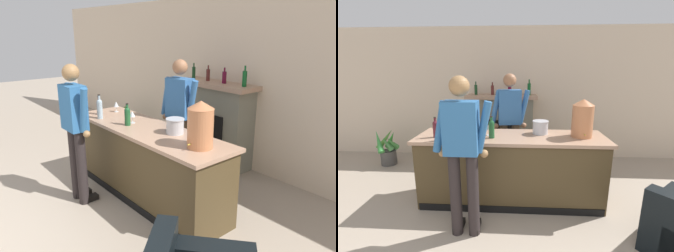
{
  "view_description": "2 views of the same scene",
  "coord_description": "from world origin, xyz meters",
  "views": [
    {
      "loc": [
        3.36,
        0.37,
        2.22
      ],
      "look_at": [
        -0.06,
        3.21,
        0.89
      ],
      "focal_mm": 35.0,
      "sensor_mm": 36.0,
      "label": 1
    },
    {
      "loc": [
        0.17,
        -0.25,
        1.85
      ],
      "look_at": [
        -0.03,
        3.18,
        1.02
      ],
      "focal_mm": 24.0,
      "sensor_mm": 36.0,
      "label": 2
    }
  ],
  "objects": [
    {
      "name": "wall_back_panel",
      "position": [
        0.0,
        4.61,
        1.38
      ],
      "size": [
        12.0,
        0.07,
        2.75
      ],
      "color": "beige",
      "rests_on": "ground_plane"
    },
    {
      "name": "bar_counter",
      "position": [
        0.06,
        2.74,
        0.5
      ],
      "size": [
        2.6,
        0.75,
        0.99
      ],
      "color": "#483921",
      "rests_on": "ground_plane"
    },
    {
      "name": "fireplace_stone",
      "position": [
        -0.19,
        4.35,
        0.71
      ],
      "size": [
        1.43,
        0.52,
        1.7
      ],
      "color": "slate",
      "rests_on": "ground_plane"
    },
    {
      "name": "potted_plant_corner",
      "position": [
        -2.48,
        3.9,
        0.33
      ],
      "size": [
        0.47,
        0.55,
        0.73
      ],
      "color": "#464542",
      "rests_on": "ground_plane"
    },
    {
      "name": "person_customer",
      "position": [
        -0.43,
        2.0,
        1.01
      ],
      "size": [
        0.66,
        0.3,
        1.82
      ],
      "color": "#292222",
      "rests_on": "ground_plane"
    },
    {
      "name": "person_bartender",
      "position": [
        0.01,
        3.36,
        1.02
      ],
      "size": [
        0.65,
        0.35,
        1.82
      ],
      "color": "brown",
      "rests_on": "ground_plane"
    },
    {
      "name": "copper_dispenser",
      "position": [
        1.02,
        2.76,
        1.25
      ],
      "size": [
        0.29,
        0.32,
        0.52
      ],
      "color": "#BE744A",
      "rests_on": "bar_counter"
    },
    {
      "name": "ice_bucket_steel",
      "position": [
        0.48,
        2.88,
        1.08
      ],
      "size": [
        0.23,
        0.23,
        0.19
      ],
      "color": "silver",
      "rests_on": "bar_counter"
    },
    {
      "name": "wine_bottle_cabernet_heavy",
      "position": [
        -0.73,
        2.51,
        1.14
      ],
      "size": [
        0.08,
        0.08,
        0.35
      ],
      "color": "#9FB7C3",
      "rests_on": "bar_counter"
    },
    {
      "name": "wine_bottle_chardonnay_pale",
      "position": [
        -0.19,
        2.62,
        1.12
      ],
      "size": [
        0.08,
        0.08,
        0.3
      ],
      "color": "#1E552B",
      "rests_on": "bar_counter"
    },
    {
      "name": "wine_bottle_rose_blush",
      "position": [
        -0.95,
        2.61,
        1.11
      ],
      "size": [
        0.07,
        0.07,
        0.28
      ],
      "color": "#551A24",
      "rests_on": "bar_counter"
    },
    {
      "name": "wine_glass_front_left",
      "position": [
        -0.25,
        2.73,
        1.11
      ],
      "size": [
        0.08,
        0.08,
        0.17
      ],
      "color": "silver",
      "rests_on": "bar_counter"
    },
    {
      "name": "wine_glass_front_right",
      "position": [
        -0.92,
        2.89,
        1.1
      ],
      "size": [
        0.08,
        0.08,
        0.16
      ],
      "color": "silver",
      "rests_on": "bar_counter"
    }
  ]
}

